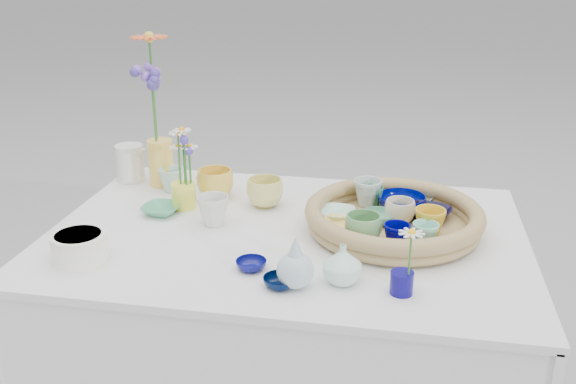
# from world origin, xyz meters

# --- Properties ---
(wicker_tray) EXTENTS (0.47, 0.47, 0.08)m
(wicker_tray) POSITION_xyz_m (0.28, 0.05, 0.80)
(wicker_tray) COLOR olive
(wicker_tray) RESTS_ON display_table
(tray_ceramic_0) EXTENTS (0.16, 0.16, 0.04)m
(tray_ceramic_0) POSITION_xyz_m (0.30, 0.16, 0.80)
(tray_ceramic_0) COLOR #000563
(tray_ceramic_0) RESTS_ON wicker_tray
(tray_ceramic_1) EXTENTS (0.15, 0.15, 0.03)m
(tray_ceramic_1) POSITION_xyz_m (0.37, 0.12, 0.80)
(tray_ceramic_1) COLOR black
(tray_ceramic_1) RESTS_ON wicker_tray
(tray_ceramic_2) EXTENTS (0.09, 0.09, 0.07)m
(tray_ceramic_2) POSITION_xyz_m (0.37, -0.00, 0.82)
(tray_ceramic_2) COLOR gold
(tray_ceramic_2) RESTS_ON wicker_tray
(tray_ceramic_3) EXTENTS (0.10, 0.10, 0.03)m
(tray_ceramic_3) POSITION_xyz_m (0.24, 0.06, 0.80)
(tray_ceramic_3) COLOR #57A37A
(tray_ceramic_3) RESTS_ON wicker_tray
(tray_ceramic_4) EXTENTS (0.12, 0.12, 0.07)m
(tray_ceramic_4) POSITION_xyz_m (0.21, -0.07, 0.82)
(tray_ceramic_4) COLOR #649D61
(tray_ceramic_4) RESTS_ON wicker_tray
(tray_ceramic_5) EXTENTS (0.11, 0.11, 0.02)m
(tray_ceramic_5) POSITION_xyz_m (0.13, 0.07, 0.80)
(tray_ceramic_5) COLOR #B1E3CA
(tray_ceramic_5) RESTS_ON wicker_tray
(tray_ceramic_6) EXTENTS (0.10, 0.10, 0.08)m
(tray_ceramic_6) POSITION_xyz_m (0.20, 0.18, 0.82)
(tray_ceramic_6) COLOR silver
(tray_ceramic_6) RESTS_ON wicker_tray
(tray_ceramic_7) EXTENTS (0.11, 0.11, 0.06)m
(tray_ceramic_7) POSITION_xyz_m (0.30, 0.07, 0.82)
(tray_ceramic_7) COLOR silver
(tray_ceramic_7) RESTS_ON wicker_tray
(tray_ceramic_8) EXTENTS (0.11, 0.11, 0.02)m
(tray_ceramic_8) POSITION_xyz_m (0.34, 0.23, 0.79)
(tray_ceramic_8) COLOR #97C6ED
(tray_ceramic_8) RESTS_ON wicker_tray
(tray_ceramic_9) EXTENTS (0.07, 0.07, 0.06)m
(tray_ceramic_9) POSITION_xyz_m (0.29, -0.08, 0.81)
(tray_ceramic_9) COLOR #01006D
(tray_ceramic_9) RESTS_ON wicker_tray
(tray_ceramic_10) EXTENTS (0.13, 0.13, 0.02)m
(tray_ceramic_10) POSITION_xyz_m (0.14, -0.01, 0.80)
(tray_ceramic_10) COLOR #FDCE69
(tray_ceramic_10) RESTS_ON wicker_tray
(tray_ceramic_11) EXTENTS (0.08, 0.08, 0.06)m
(tray_ceramic_11) POSITION_xyz_m (0.36, -0.07, 0.81)
(tray_ceramic_11) COLOR #8CD9C0
(tray_ceramic_11) RESTS_ON wicker_tray
(tray_ceramic_12) EXTENTS (0.07, 0.07, 0.06)m
(tray_ceramic_12) POSITION_xyz_m (0.22, 0.18, 0.81)
(tray_ceramic_12) COLOR #347D50
(tray_ceramic_12) RESTS_ON wicker_tray
(loose_ceramic_0) EXTENTS (0.15, 0.15, 0.09)m
(loose_ceramic_0) POSITION_xyz_m (-0.26, 0.21, 0.81)
(loose_ceramic_0) COLOR yellow
(loose_ceramic_0) RESTS_ON display_table
(loose_ceramic_1) EXTENTS (0.12, 0.12, 0.08)m
(loose_ceramic_1) POSITION_xyz_m (-0.10, 0.16, 0.81)
(loose_ceramic_1) COLOR #DCD474
(loose_ceramic_1) RESTS_ON display_table
(loose_ceramic_2) EXTENTS (0.12, 0.12, 0.03)m
(loose_ceramic_2) POSITION_xyz_m (-0.37, 0.05, 0.78)
(loose_ceramic_2) COLOR #49A273
(loose_ceramic_2) RESTS_ON display_table
(loose_ceramic_3) EXTENTS (0.11, 0.11, 0.08)m
(loose_ceramic_3) POSITION_xyz_m (-0.21, 0.01, 0.81)
(loose_ceramic_3) COLOR silver
(loose_ceramic_3) RESTS_ON display_table
(loose_ceramic_4) EXTENTS (0.08, 0.08, 0.02)m
(loose_ceramic_4) POSITION_xyz_m (-0.04, -0.23, 0.78)
(loose_ceramic_4) COLOR #0B0D67
(loose_ceramic_4) RESTS_ON display_table
(loose_ceramic_5) EXTENTS (0.09, 0.09, 0.07)m
(loose_ceramic_5) POSITION_xyz_m (-0.41, 0.23, 0.80)
(loose_ceramic_5) COLOR silver
(loose_ceramic_5) RESTS_ON display_table
(loose_ceramic_6) EXTENTS (0.10, 0.10, 0.02)m
(loose_ceramic_6) POSITION_xyz_m (0.04, -0.30, 0.78)
(loose_ceramic_6) COLOR #000D30
(loose_ceramic_6) RESTS_ON display_table
(fluted_bowl) EXTENTS (0.15, 0.15, 0.07)m
(fluted_bowl) POSITION_xyz_m (-0.46, -0.26, 0.80)
(fluted_bowl) COLOR white
(fluted_bowl) RESTS_ON display_table
(bud_vase_paleblue) EXTENTS (0.10, 0.10, 0.13)m
(bud_vase_paleblue) POSITION_xyz_m (0.07, -0.29, 0.83)
(bud_vase_paleblue) COLOR silver
(bud_vase_paleblue) RESTS_ON display_table
(bud_vase_seafoam) EXTENTS (0.09, 0.09, 0.09)m
(bud_vase_seafoam) POSITION_xyz_m (0.18, -0.25, 0.81)
(bud_vase_seafoam) COLOR silver
(bud_vase_seafoam) RESTS_ON display_table
(bud_vase_cobalt) EXTENTS (0.05, 0.05, 0.05)m
(bud_vase_cobalt) POSITION_xyz_m (0.31, -0.28, 0.79)
(bud_vase_cobalt) COLOR #0C0663
(bud_vase_cobalt) RESTS_ON display_table
(single_daisy) EXTENTS (0.08, 0.08, 0.12)m
(single_daisy) POSITION_xyz_m (0.32, -0.28, 0.87)
(single_daisy) COLOR white
(single_daisy) RESTS_ON bud_vase_cobalt
(tall_vase_yellow) EXTENTS (0.10, 0.10, 0.15)m
(tall_vase_yellow) POSITION_xyz_m (-0.46, 0.28, 0.84)
(tall_vase_yellow) COLOR #FFCC52
(tall_vase_yellow) RESTS_ON display_table
(gerbera) EXTENTS (0.17, 0.17, 0.33)m
(gerbera) POSITION_xyz_m (-0.47, 0.29, 1.07)
(gerbera) COLOR #FF6531
(gerbera) RESTS_ON tall_vase_yellow
(hydrangea) EXTENTS (0.09, 0.09, 0.27)m
(hydrangea) POSITION_xyz_m (-0.46, 0.27, 1.01)
(hydrangea) COLOR #453495
(hydrangea) RESTS_ON tall_vase_yellow
(white_pitcher) EXTENTS (0.15, 0.13, 0.12)m
(white_pitcher) POSITION_xyz_m (-0.57, 0.30, 0.82)
(white_pitcher) COLOR silver
(white_pitcher) RESTS_ON display_table
(daisy_cup) EXTENTS (0.09, 0.09, 0.07)m
(daisy_cup) POSITION_xyz_m (-0.32, 0.11, 0.80)
(daisy_cup) COLOR #FFFD47
(daisy_cup) RESTS_ON display_table
(daisy_posy) EXTENTS (0.09, 0.09, 0.16)m
(daisy_posy) POSITION_xyz_m (-0.32, 0.11, 0.92)
(daisy_posy) COLOR white
(daisy_posy) RESTS_ON daisy_cup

